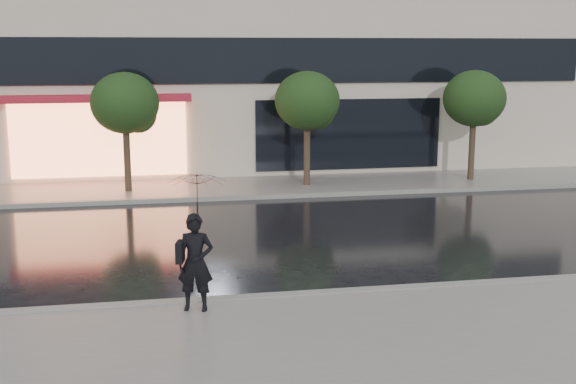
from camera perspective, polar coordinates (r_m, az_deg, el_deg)
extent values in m
plane|color=black|center=(14.78, -1.96, -7.34)|extent=(120.00, 120.00, 0.00)
cube|color=slate|center=(11.76, 0.43, -12.04)|extent=(60.00, 4.50, 0.12)
cube|color=slate|center=(24.64, -5.47, 0.32)|extent=(60.00, 3.50, 0.12)
cube|color=gray|center=(13.82, -1.34, -8.37)|extent=(60.00, 0.25, 0.14)
cube|color=gray|center=(22.93, -5.09, -0.47)|extent=(60.00, 0.25, 0.14)
cube|color=black|center=(25.89, -5.98, 10.28)|extent=(28.00, 0.12, 1.60)
cube|color=#FF8C59|center=(26.04, -14.68, 4.02)|extent=(6.00, 0.10, 2.60)
cube|color=#A7192D|center=(25.58, -14.90, 7.15)|extent=(6.40, 0.70, 0.25)
cube|color=black|center=(26.92, 4.84, 4.58)|extent=(7.00, 0.10, 2.60)
cylinder|color=#33261C|center=(24.15, -12.58, 2.38)|extent=(0.22, 0.22, 2.20)
ellipsoid|color=black|center=(23.94, -12.77, 6.88)|extent=(2.20, 2.20, 1.98)
sphere|color=black|center=(24.16, -11.76, 6.00)|extent=(1.20, 1.20, 1.20)
cylinder|color=#33261C|center=(24.65, 1.50, 2.82)|extent=(0.22, 0.22, 2.20)
ellipsoid|color=black|center=(24.45, 1.53, 7.23)|extent=(2.20, 2.20, 1.98)
sphere|color=black|center=(24.76, 2.34, 6.35)|extent=(1.20, 1.20, 1.20)
cylinder|color=#33261C|center=(26.54, 14.31, 3.08)|extent=(0.22, 0.22, 2.20)
ellipsoid|color=black|center=(26.34, 14.51, 7.17)|extent=(2.20, 2.20, 1.98)
sphere|color=black|center=(26.72, 15.07, 6.34)|extent=(1.20, 1.20, 1.20)
imported|color=black|center=(12.92, -7.32, -5.55)|extent=(0.72, 0.55, 1.75)
imported|color=#370A0F|center=(12.63, -7.19, -0.50)|extent=(1.20, 1.22, 0.92)
cylinder|color=black|center=(12.74, -7.14, -2.79)|extent=(0.02, 0.02, 0.88)
cube|color=black|center=(12.85, -8.52, -4.70)|extent=(0.19, 0.34, 0.37)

